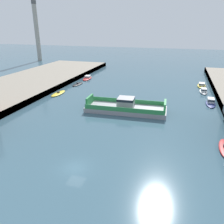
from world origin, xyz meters
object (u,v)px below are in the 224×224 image
(chain_ferry, at_px, (126,107))
(moored_boat_upstream_a, at_px, (58,93))
(moored_boat_near_left, at_px, (211,102))
(moored_boat_mid_left, at_px, (78,84))
(moored_boat_mid_right, at_px, (202,85))
(moored_boat_upstream_b, at_px, (87,78))
(smokestack_distant_a, at_px, (37,30))
(moored_boat_near_right, at_px, (204,91))

(chain_ferry, relative_size, moored_boat_upstream_a, 2.73)
(moored_boat_upstream_a, bearing_deg, moored_boat_near_left, 4.70)
(moored_boat_mid_left, bearing_deg, moored_boat_upstream_a, -93.15)
(moored_boat_mid_right, relative_size, moored_boat_upstream_b, 0.98)
(moored_boat_upstream_a, height_order, smokestack_distant_a, smokestack_distant_a)
(chain_ferry, bearing_deg, moored_boat_near_right, 50.12)
(moored_boat_near_left, distance_m, moored_boat_mid_left, 45.48)
(moored_boat_mid_right, height_order, moored_boat_upstream_b, moored_boat_mid_right)
(moored_boat_upstream_b, bearing_deg, moored_boat_near_left, -23.09)
(moored_boat_upstream_a, bearing_deg, moored_boat_near_right, 19.14)
(moored_boat_near_left, height_order, moored_boat_mid_left, moored_boat_near_left)
(moored_boat_near_left, height_order, moored_boat_mid_right, moored_boat_near_left)
(chain_ferry, xyz_separation_m, moored_boat_near_left, (21.18, 12.46, -0.49))
(moored_boat_upstream_a, bearing_deg, moored_boat_mid_left, 86.85)
(chain_ferry, bearing_deg, moored_boat_upstream_b, 126.87)
(moored_boat_near_left, bearing_deg, moored_boat_mid_left, 168.45)
(moored_boat_mid_right, height_order, smokestack_distant_a, smokestack_distant_a)
(moored_boat_near_right, relative_size, moored_boat_upstream_b, 0.85)
(moored_boat_near_right, distance_m, smokestack_distant_a, 103.62)
(moored_boat_mid_left, relative_size, moored_boat_mid_right, 0.82)
(moored_boat_near_right, xyz_separation_m, moored_boat_mid_left, (-43.49, -2.51, -0.34))
(moored_boat_near_left, bearing_deg, chain_ferry, -149.53)
(chain_ferry, distance_m, moored_boat_mid_right, 38.03)
(moored_boat_mid_left, distance_m, moored_boat_upstream_a, 12.85)
(moored_boat_near_right, bearing_deg, moored_boat_mid_right, 90.61)
(smokestack_distant_a, bearing_deg, moored_boat_upstream_b, -38.91)
(moored_boat_upstream_b, distance_m, smokestack_distant_a, 63.46)
(chain_ferry, distance_m, moored_boat_upstream_b, 39.49)
(chain_ferry, relative_size, moored_boat_upstream_b, 2.40)
(moored_boat_near_left, bearing_deg, moored_boat_mid_right, 93.33)
(moored_boat_mid_right, bearing_deg, moored_boat_upstream_b, -179.03)
(moored_boat_upstream_a, height_order, moored_boat_upstream_b, moored_boat_upstream_b)
(chain_ferry, distance_m, smokestack_distant_a, 101.18)
(chain_ferry, bearing_deg, smokestack_distant_a, 135.52)
(moored_boat_mid_left, height_order, moored_boat_upstream_a, moored_boat_upstream_a)
(moored_boat_mid_left, bearing_deg, chain_ferry, -42.68)
(chain_ferry, height_order, moored_boat_near_left, chain_ferry)
(moored_boat_mid_right, distance_m, smokestack_distant_a, 100.17)
(moored_boat_mid_left, xyz_separation_m, moored_boat_upstream_b, (-0.31, 10.03, 0.25))
(moored_boat_mid_left, bearing_deg, moored_boat_upstream_b, 91.80)
(moored_boat_mid_left, xyz_separation_m, smokestack_distant_a, (-47.81, 48.35, 17.65))
(chain_ferry, relative_size, moored_boat_mid_left, 2.98)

